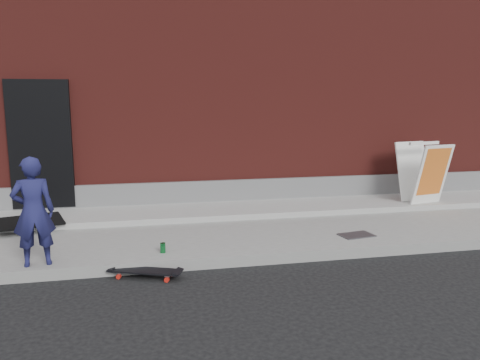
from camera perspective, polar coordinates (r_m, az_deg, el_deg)
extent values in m
plane|color=black|center=(6.21, -3.27, -10.79)|extent=(80.00, 80.00, 0.00)
cube|color=gray|center=(7.60, -4.96, -6.34)|extent=(20.00, 3.00, 0.15)
cube|color=gray|center=(8.43, -5.70, -3.85)|extent=(20.00, 1.20, 0.10)
cube|color=maroon|center=(12.79, -8.12, 11.13)|extent=(20.00, 8.00, 5.00)
cube|color=slate|center=(8.93, -6.12, -1.44)|extent=(20.00, 0.10, 0.40)
cube|color=black|center=(8.92, -23.12, 3.98)|extent=(1.05, 0.12, 2.25)
imported|color=#1C1D4F|center=(6.25, -23.90, -3.54)|extent=(0.55, 0.42, 1.36)
cylinder|color=red|center=(6.02, -8.32, -11.26)|extent=(0.07, 0.06, 0.06)
cylinder|color=red|center=(5.85, -8.92, -11.92)|extent=(0.07, 0.06, 0.06)
cylinder|color=red|center=(6.23, -13.83, -10.71)|extent=(0.07, 0.06, 0.06)
cylinder|color=red|center=(6.06, -14.57, -11.32)|extent=(0.07, 0.06, 0.06)
cube|color=#B0B0B5|center=(5.92, -8.62, -11.22)|extent=(0.12, 0.20, 0.02)
cube|color=#B0B0B5|center=(6.13, -14.21, -10.65)|extent=(0.12, 0.20, 0.02)
cube|color=black|center=(6.01, -11.48, -10.77)|extent=(0.91, 0.54, 0.02)
cube|color=white|center=(9.34, 22.40, 0.61)|extent=(0.74, 0.44, 1.12)
cube|color=white|center=(9.70, 20.28, 1.06)|extent=(0.74, 0.44, 1.12)
cube|color=yellow|center=(9.33, 22.50, 0.24)|extent=(0.61, 0.34, 0.89)
cube|color=white|center=(9.45, 21.53, 4.20)|extent=(0.69, 0.19, 0.06)
cylinder|color=#177633|center=(6.42, -9.39, -8.16)|extent=(0.09, 0.09, 0.13)
cube|color=black|center=(8.20, -24.53, -4.63)|extent=(1.25, 1.12, 0.03)
cube|color=#4B4B50|center=(7.33, 14.01, -6.54)|extent=(0.55, 0.40, 0.02)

